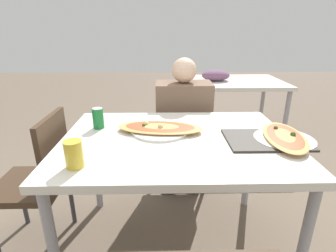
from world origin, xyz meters
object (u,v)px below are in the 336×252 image
object	(u,v)px
chair_side_left	(39,176)
soda_can	(98,118)
dining_table	(176,149)
person_seated	(183,115)
pizza_main	(160,128)
chair_far_seated	(182,130)
drink_glass	(74,154)
pizza_second	(284,137)

from	to	relation	value
chair_side_left	soda_can	xyz separation A→B (m)	(0.36, 0.11, 0.33)
dining_table	person_seated	xyz separation A→B (m)	(0.09, 0.68, -0.02)
pizza_main	person_seated	bearing A→B (deg)	72.29
chair_far_seated	dining_table	bearing A→B (deg)	83.25
chair_far_seated	soda_can	bearing A→B (deg)	48.24
chair_far_seated	pizza_main	distance (m)	0.77
chair_side_left	person_seated	world-z (taller)	person_seated
chair_far_seated	pizza_main	world-z (taller)	chair_far_seated
chair_side_left	drink_glass	size ratio (longest dim) A/B	7.05
pizza_main	drink_glass	world-z (taller)	drink_glass
dining_table	chair_far_seated	distance (m)	0.82
soda_can	dining_table	bearing A→B (deg)	-19.76
chair_far_seated	soda_can	distance (m)	0.90
dining_table	soda_can	xyz separation A→B (m)	(-0.46, 0.17, 0.13)
dining_table	pizza_main	bearing A→B (deg)	131.78
pizza_main	soda_can	world-z (taller)	soda_can
pizza_second	person_seated	bearing A→B (deg)	123.97
person_seated	pizza_second	distance (m)	0.88
dining_table	drink_glass	xyz separation A→B (m)	(-0.46, -0.31, 0.13)
chair_far_seated	pizza_second	xyz separation A→B (m)	(0.49, -0.84, 0.29)
dining_table	soda_can	world-z (taller)	soda_can
chair_side_left	soda_can	size ratio (longest dim) A/B	6.97
chair_far_seated	pizza_second	distance (m)	1.01
dining_table	soda_can	distance (m)	0.51
chair_far_seated	pizza_second	world-z (taller)	chair_far_seated
chair_side_left	pizza_main	xyz separation A→B (m)	(0.73, 0.05, 0.29)
chair_side_left	pizza_second	distance (m)	1.44
dining_table	pizza_main	world-z (taller)	pizza_main
soda_can	chair_side_left	bearing A→B (deg)	-162.22
pizza_main	chair_side_left	bearing A→B (deg)	-176.15
soda_can	drink_glass	bearing A→B (deg)	-89.48
pizza_second	drink_glass	bearing A→B (deg)	-165.82
pizza_second	soda_can	bearing A→B (deg)	168.42
person_seated	pizza_main	bearing A→B (deg)	72.29
pizza_second	chair_far_seated	bearing A→B (deg)	120.23
dining_table	pizza_main	distance (m)	0.16
chair_side_left	drink_glass	xyz separation A→B (m)	(0.36, -0.36, 0.33)
soda_can	pizza_second	world-z (taller)	soda_can
soda_can	pizza_second	xyz separation A→B (m)	(1.05, -0.21, -0.04)
soda_can	chair_far_seated	bearing A→B (deg)	48.24
soda_can	drink_glass	world-z (taller)	soda_can
dining_table	drink_glass	size ratio (longest dim) A/B	10.25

